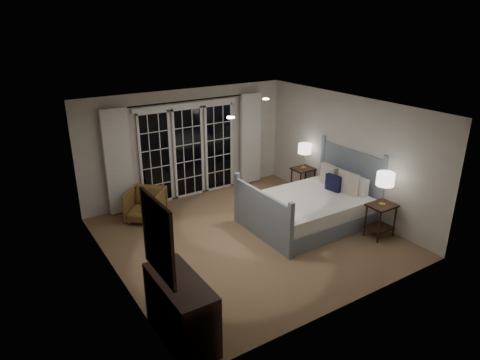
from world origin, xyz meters
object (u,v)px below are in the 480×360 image
bed (310,208)px  lamp_right (305,149)px  lamp_left (385,179)px  armchair (146,205)px  dresser (181,309)px  nightstand_right (303,177)px  nightstand_left (381,215)px

bed → lamp_right: bearing=55.2°
lamp_left → armchair: lamp_left is taller
armchair → dresser: dresser is taller
lamp_left → armchair: size_ratio=0.86×
nightstand_right → lamp_right: lamp_right is taller
nightstand_left → dresser: size_ratio=0.54×
bed → armchair: (-2.76, 1.95, -0.01)m
nightstand_right → lamp_right: size_ratio=1.14×
nightstand_right → lamp_left: lamp_left is taller
lamp_right → dresser: lamp_right is taller
armchair → bed: bearing=6.1°
nightstand_left → armchair: (-3.51, 3.10, -0.11)m
armchair → dresser: 3.69m
nightstand_right → dresser: dresser is taller
nightstand_right → dresser: (-4.50, -2.87, 0.00)m
armchair → nightstand_right: bearing=30.3°
bed → nightstand_left: (0.75, -1.15, 0.10)m
nightstand_left → armchair: same height
armchair → nightstand_left: bearing=-0.1°
bed → nightstand_left: bearing=-57.0°
lamp_left → lamp_right: 2.39m
lamp_left → dresser: (-4.39, -0.48, -0.73)m
lamp_right → armchair: 3.78m
bed → dresser: (-3.64, -1.63, 0.10)m
lamp_left → armchair: (-3.51, 3.10, -0.84)m
armchair → dresser: size_ratio=0.59×
nightstand_right → lamp_left: 2.50m
nightstand_right → armchair: (-3.62, 0.71, -0.10)m
lamp_left → nightstand_left: bearing=90.0°
dresser → nightstand_left: bearing=6.3°
lamp_left → bed: bearing=123.0°
bed → nightstand_right: bed is taller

